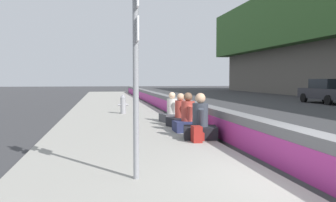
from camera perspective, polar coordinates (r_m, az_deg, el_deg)
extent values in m
plane|color=#353538|center=(6.03, 23.56, -13.07)|extent=(160.00, 160.00, 0.00)
cube|color=gray|center=(5.08, -3.01, -15.09)|extent=(80.00, 4.40, 0.14)
cube|color=slate|center=(5.93, 23.66, -9.12)|extent=(76.00, 0.44, 0.85)
cube|color=#B2338C|center=(5.81, 21.78, -9.75)|extent=(74.48, 0.01, 0.54)
cylinder|color=gray|center=(5.49, -5.19, 6.10)|extent=(0.09, 0.09, 3.60)
cube|color=white|center=(5.54, -5.01, 11.27)|extent=(0.44, 0.02, 0.36)
cube|color=black|center=(5.54, -4.86, 11.27)|extent=(0.30, 0.01, 0.10)
cylinder|color=gray|center=(16.15, -7.20, -0.74)|extent=(0.24, 0.24, 0.72)
cone|color=gray|center=(16.12, -7.21, 0.82)|extent=(0.26, 0.26, 0.16)
cylinder|color=gray|center=(16.16, -6.60, -0.60)|extent=(0.10, 0.12, 0.10)
cylinder|color=gray|center=(16.14, -7.80, -0.62)|extent=(0.10, 0.12, 0.10)
cube|color=black|center=(9.38, 5.18, -5.03)|extent=(0.88, 0.98, 0.32)
cylinder|color=#333842|center=(9.32, 5.20, -2.21)|extent=(0.41, 0.41, 0.60)
sphere|color=tan|center=(9.29, 5.21, 0.46)|extent=(0.27, 0.27, 0.27)
cylinder|color=#333842|center=(9.55, 5.09, -2.44)|extent=(0.33, 0.20, 0.53)
cylinder|color=#333842|center=(9.10, 5.30, -2.73)|extent=(0.33, 0.20, 0.53)
cube|color=#23284C|center=(10.62, 3.21, -4.04)|extent=(0.71, 0.84, 0.31)
cylinder|color=#AD3D33|center=(10.57, 3.22, -1.62)|extent=(0.40, 0.40, 0.59)
sphere|color=brown|center=(10.54, 3.22, 0.67)|extent=(0.26, 0.26, 0.26)
cylinder|color=#AD3D33|center=(10.78, 2.93, -1.83)|extent=(0.30, 0.14, 0.52)
cylinder|color=#AD3D33|center=(10.36, 3.51, -2.05)|extent=(0.30, 0.14, 0.52)
cube|color=black|center=(11.74, 2.03, -3.36)|extent=(0.85, 0.93, 0.29)
cylinder|color=#AD3D33|center=(11.70, 2.03, -1.30)|extent=(0.37, 0.37, 0.55)
sphere|color=tan|center=(11.67, 2.04, 0.66)|extent=(0.24, 0.24, 0.24)
cylinder|color=#AD3D33|center=(11.88, 1.57, -1.49)|extent=(0.31, 0.20, 0.49)
cylinder|color=#AD3D33|center=(11.52, 2.51, -1.65)|extent=(0.31, 0.20, 0.49)
cube|color=#424247|center=(13.00, 0.65, -2.69)|extent=(0.83, 0.91, 0.29)
cylinder|color=beige|center=(12.96, 0.65, -0.84)|extent=(0.37, 0.37, 0.55)
sphere|color=beige|center=(12.94, 0.65, 0.91)|extent=(0.24, 0.24, 0.24)
cylinder|color=beige|center=(13.15, 0.27, -1.02)|extent=(0.30, 0.20, 0.48)
cylinder|color=beige|center=(12.79, 1.04, -1.15)|extent=(0.30, 0.20, 0.48)
cube|color=maroon|center=(8.82, 4.60, -5.31)|extent=(0.32, 0.22, 0.40)
cube|color=maroon|center=(8.86, 5.47, -5.66)|extent=(0.22, 0.06, 0.20)
cube|color=#28282D|center=(27.01, 24.09, 1.09)|extent=(4.51, 1.82, 0.72)
cube|color=black|center=(26.91, 24.25, 2.55)|extent=(2.21, 1.63, 0.66)
cylinder|color=black|center=(27.76, 20.92, 0.48)|extent=(0.66, 0.22, 0.66)
cylinder|color=black|center=(28.70, 23.88, 0.50)|extent=(0.66, 0.22, 0.66)
cylinder|color=black|center=(25.35, 24.30, 0.13)|extent=(0.66, 0.22, 0.66)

